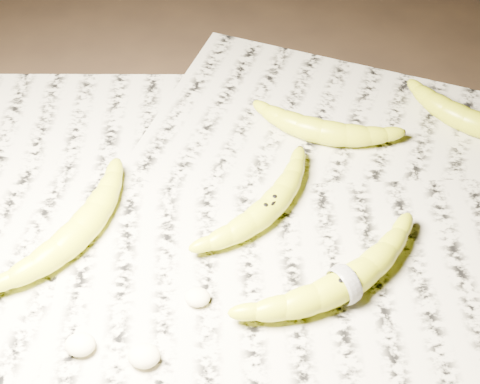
{
  "coord_description": "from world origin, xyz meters",
  "views": [
    {
      "loc": [
        0.02,
        -0.54,
        0.65
      ],
      "look_at": [
        0.01,
        0.0,
        0.05
      ],
      "focal_mm": 50.0,
      "sensor_mm": 36.0,
      "label": 1
    }
  ],
  "objects_px": {
    "banana_left_b": "(79,229)",
    "banana_center": "(268,206)",
    "banana_upper_a": "(322,130)",
    "banana_taped": "(344,283)",
    "banana_upper_b": "(466,118)"
  },
  "relations": [
    {
      "from": "banana_left_b",
      "to": "banana_upper_a",
      "type": "distance_m",
      "value": 0.35
    },
    {
      "from": "banana_center",
      "to": "banana_upper_b",
      "type": "relative_size",
      "value": 1.08
    },
    {
      "from": "banana_upper_a",
      "to": "banana_upper_b",
      "type": "relative_size",
      "value": 1.05
    },
    {
      "from": "banana_left_b",
      "to": "banana_upper_a",
      "type": "xyz_separation_m",
      "value": [
        0.3,
        0.18,
        -0.0
      ]
    },
    {
      "from": "banana_upper_a",
      "to": "banana_center",
      "type": "bearing_deg",
      "value": -102.23
    },
    {
      "from": "banana_left_b",
      "to": "banana_upper_b",
      "type": "relative_size",
      "value": 1.15
    },
    {
      "from": "banana_left_b",
      "to": "banana_upper_a",
      "type": "height_order",
      "value": "banana_left_b"
    },
    {
      "from": "banana_upper_a",
      "to": "banana_upper_b",
      "type": "bearing_deg",
      "value": 23.92
    },
    {
      "from": "banana_center",
      "to": "banana_upper_a",
      "type": "height_order",
      "value": "same"
    },
    {
      "from": "banana_taped",
      "to": "banana_upper_b",
      "type": "relative_size",
      "value": 1.3
    },
    {
      "from": "banana_left_b",
      "to": "banana_taped",
      "type": "relative_size",
      "value": 0.89
    },
    {
      "from": "banana_left_b",
      "to": "banana_taped",
      "type": "xyz_separation_m",
      "value": [
        0.31,
        -0.07,
        -0.0
      ]
    },
    {
      "from": "banana_left_b",
      "to": "banana_center",
      "type": "height_order",
      "value": "banana_left_b"
    },
    {
      "from": "banana_upper_a",
      "to": "banana_left_b",
      "type": "bearing_deg",
      "value": -132.86
    },
    {
      "from": "banana_taped",
      "to": "banana_upper_a",
      "type": "height_order",
      "value": "banana_taped"
    }
  ]
}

